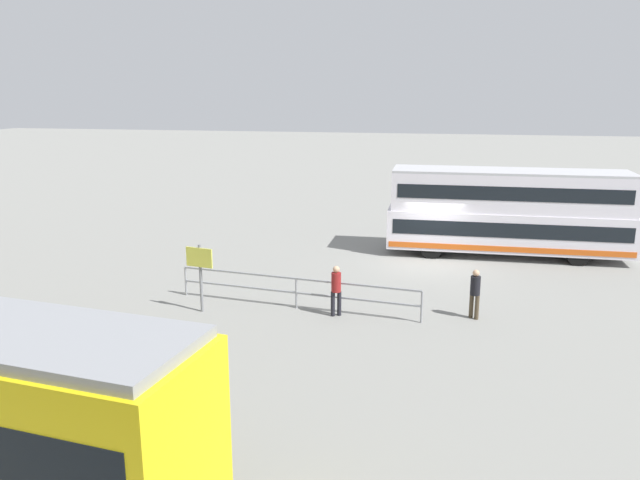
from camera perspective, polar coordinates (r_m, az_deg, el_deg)
ground_plane at (r=27.15m, az=10.16°, el=-2.17°), size 160.00×160.00×0.00m
double_decker_bus at (r=28.92m, az=16.70°, el=2.41°), size 10.46×2.72×3.83m
pedestrian_near_railing at (r=20.49m, az=1.48°, el=-4.32°), size 0.43×0.43×1.70m
pedestrian_crossing at (r=20.87m, az=13.93°, el=-4.50°), size 0.45×0.45×1.65m
pedestrian_railing at (r=21.26m, az=-2.18°, el=-4.32°), size 8.54×1.16×1.08m
info_sign at (r=21.05m, az=-10.88°, el=-2.37°), size 0.97×0.24×2.31m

